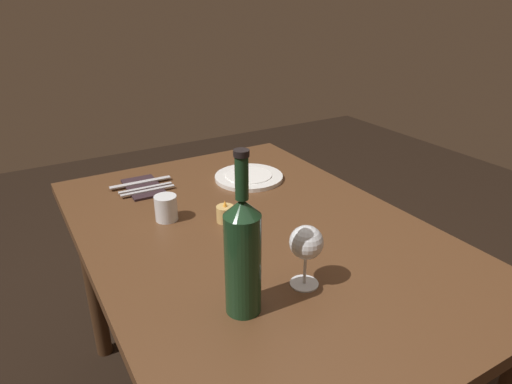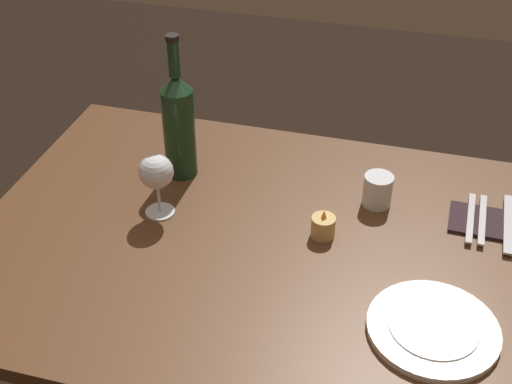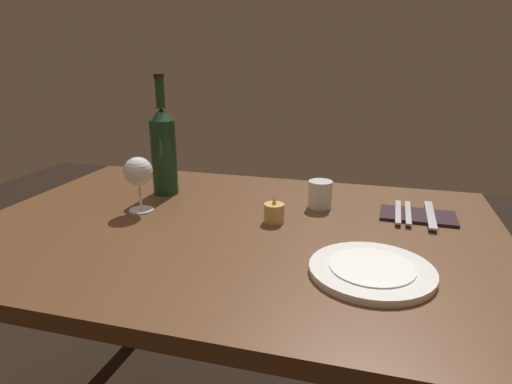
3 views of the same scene
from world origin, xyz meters
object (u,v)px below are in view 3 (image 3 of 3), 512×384
object	(u,v)px
folded_napkin	(418,216)
water_tumbler	(320,196)
fork_inner	(408,213)
table_knife	(430,214)
votive_candle	(274,213)
wine_glass_left	(138,173)
fork_outer	(398,212)
wine_bottle	(164,149)
dinner_plate	(372,270)

from	to	relation	value
folded_napkin	water_tumbler	bearing A→B (deg)	177.62
fork_inner	table_knife	world-z (taller)	same
folded_napkin	votive_candle	bearing A→B (deg)	-159.52
wine_glass_left	fork_outer	size ratio (longest dim) A/B	0.83
fork_outer	table_knife	distance (m)	0.08
fork_inner	fork_outer	world-z (taller)	same
water_tumbler	folded_napkin	distance (m)	0.26
wine_glass_left	folded_napkin	size ratio (longest dim) A/B	0.77
wine_bottle	votive_candle	size ratio (longest dim) A/B	5.30
wine_bottle	water_tumbler	world-z (taller)	wine_bottle
wine_bottle	dinner_plate	distance (m)	0.73
fork_inner	fork_outer	xyz separation A→B (m)	(-0.02, 0.00, 0.00)
wine_bottle	fork_outer	bearing A→B (deg)	-1.13
table_knife	fork_outer	bearing A→B (deg)	180.00
votive_candle	dinner_plate	world-z (taller)	votive_candle
water_tumbler	table_knife	world-z (taller)	water_tumbler
fork_outer	fork_inner	bearing A→B (deg)	0.00
fork_outer	table_knife	xyz separation A→B (m)	(0.08, 0.00, 0.00)
wine_glass_left	votive_candle	distance (m)	0.38
wine_bottle	dinner_plate	bearing A→B (deg)	-30.40
wine_glass_left	water_tumbler	xyz separation A→B (m)	(0.46, 0.16, -0.07)
water_tumbler	votive_candle	world-z (taller)	water_tumbler
water_tumbler	fork_outer	xyz separation A→B (m)	(0.21, -0.01, -0.02)
wine_bottle	table_knife	world-z (taller)	wine_bottle
folded_napkin	table_knife	distance (m)	0.03
wine_bottle	votive_candle	bearing A→B (deg)	-21.33
wine_bottle	fork_outer	distance (m)	0.69
water_tumbler	wine_glass_left	bearing A→B (deg)	-160.95
fork_inner	water_tumbler	bearing A→B (deg)	177.36
dinner_plate	wine_glass_left	bearing A→B (deg)	161.87
votive_candle	fork_outer	distance (m)	0.33
water_tumbler	table_knife	bearing A→B (deg)	-2.14
votive_candle	folded_napkin	size ratio (longest dim) A/B	0.35
fork_outer	table_knife	size ratio (longest dim) A/B	0.86
folded_napkin	fork_outer	bearing A→B (deg)	-180.00
wine_glass_left	fork_outer	bearing A→B (deg)	12.54
fork_outer	votive_candle	bearing A→B (deg)	-156.50
wine_bottle	folded_napkin	size ratio (longest dim) A/B	1.84
wine_bottle	folded_napkin	xyz separation A→B (m)	(0.73, -0.01, -0.13)
votive_candle	water_tumbler	bearing A→B (deg)	55.96
wine_glass_left	fork_inner	size ratio (longest dim) A/B	0.83
votive_candle	folded_napkin	world-z (taller)	votive_candle
wine_bottle	fork_inner	world-z (taller)	wine_bottle
water_tumbler	fork_inner	world-z (taller)	water_tumbler
table_knife	water_tumbler	bearing A→B (deg)	177.86
fork_inner	fork_outer	distance (m)	0.02
votive_candle	fork_outer	xyz separation A→B (m)	(0.31, 0.13, -0.01)
votive_candle	table_knife	distance (m)	0.41
water_tumbler	table_knife	size ratio (longest dim) A/B	0.36
dinner_plate	votive_candle	bearing A→B (deg)	138.47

